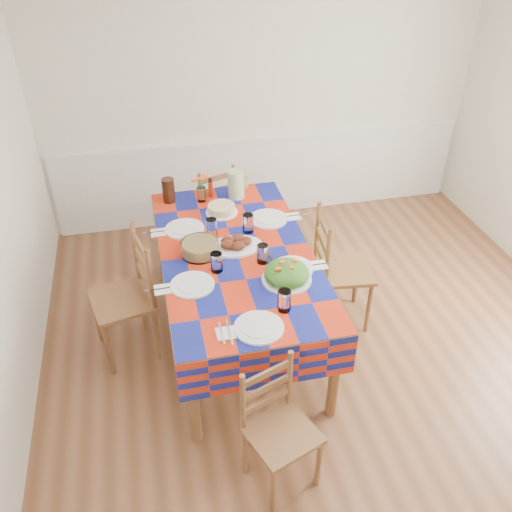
% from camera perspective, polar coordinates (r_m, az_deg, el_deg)
% --- Properties ---
extents(room, '(4.58, 5.08, 2.78)m').
position_cam_1_polar(room, '(3.52, 10.22, 3.60)').
color(room, brown).
rests_on(room, ground).
extents(wainscot, '(4.41, 0.06, 0.92)m').
position_cam_1_polar(wainscot, '(6.00, 0.72, 8.63)').
color(wainscot, white).
rests_on(wainscot, room).
extents(dining_table, '(1.14, 2.12, 0.83)m').
position_cam_1_polar(dining_table, '(4.16, -2.07, -0.60)').
color(dining_table, brown).
rests_on(dining_table, room).
extents(setting_near_head, '(0.52, 0.35, 0.15)m').
position_cam_1_polar(setting_near_head, '(3.46, 1.18, -6.50)').
color(setting_near_head, white).
rests_on(setting_near_head, dining_table).
extents(setting_left_near, '(0.56, 0.34, 0.15)m').
position_cam_1_polar(setting_left_near, '(3.81, -5.90, -2.16)').
color(setting_left_near, white).
rests_on(setting_left_near, dining_table).
extents(setting_left_far, '(0.58, 0.34, 0.15)m').
position_cam_1_polar(setting_left_far, '(4.34, -6.61, 2.89)').
color(setting_left_far, white).
rests_on(setting_left_far, dining_table).
extents(setting_right_near, '(0.57, 0.33, 0.15)m').
position_cam_1_polar(setting_right_near, '(3.93, 2.81, -0.70)').
color(setting_right_near, white).
rests_on(setting_right_near, dining_table).
extents(setting_right_far, '(0.60, 0.35, 0.15)m').
position_cam_1_polar(setting_right_far, '(4.42, 0.63, 3.78)').
color(setting_right_far, white).
rests_on(setting_right_far, dining_table).
extents(meat_platter, '(0.41, 0.29, 0.08)m').
position_cam_1_polar(meat_platter, '(4.13, -2.17, 1.27)').
color(meat_platter, white).
rests_on(meat_platter, dining_table).
extents(salad_platter, '(0.35, 0.35, 0.15)m').
position_cam_1_polar(salad_platter, '(3.78, 3.26, -1.87)').
color(salad_platter, white).
rests_on(salad_platter, dining_table).
extents(pasta_bowl, '(0.29, 0.29, 0.10)m').
position_cam_1_polar(pasta_bowl, '(4.07, -5.93, 0.85)').
color(pasta_bowl, white).
rests_on(pasta_bowl, dining_table).
extents(cake, '(0.27, 0.27, 0.08)m').
position_cam_1_polar(cake, '(4.58, -3.65, 4.93)').
color(cake, white).
rests_on(cake, dining_table).
extents(serving_utensils, '(0.16, 0.37, 0.01)m').
position_cam_1_polar(serving_utensils, '(4.06, 0.87, 0.19)').
color(serving_utensils, black).
rests_on(serving_utensils, dining_table).
extents(flower_vase, '(0.16, 0.13, 0.25)m').
position_cam_1_polar(flower_vase, '(4.74, -5.81, 6.88)').
color(flower_vase, white).
rests_on(flower_vase, dining_table).
extents(hot_sauce, '(0.04, 0.04, 0.18)m').
position_cam_1_polar(hot_sauce, '(4.82, -4.80, 7.21)').
color(hot_sauce, '#B52D0E').
rests_on(hot_sauce, dining_table).
extents(green_pitcher, '(0.15, 0.15, 0.25)m').
position_cam_1_polar(green_pitcher, '(4.78, -2.11, 7.57)').
color(green_pitcher, '#A4C38A').
rests_on(green_pitcher, dining_table).
extents(tea_pitcher, '(0.11, 0.11, 0.22)m').
position_cam_1_polar(tea_pitcher, '(4.77, -9.20, 6.84)').
color(tea_pitcher, black).
rests_on(tea_pitcher, dining_table).
extents(name_card, '(0.09, 0.03, 0.02)m').
position_cam_1_polar(name_card, '(3.35, 1.42, -8.76)').
color(name_card, white).
rests_on(name_card, dining_table).
extents(chair_near, '(0.50, 0.49, 0.89)m').
position_cam_1_polar(chair_near, '(3.41, 2.35, -17.76)').
color(chair_near, brown).
rests_on(chair_near, room).
extents(chair_far, '(0.51, 0.50, 0.93)m').
position_cam_1_polar(chair_far, '(5.42, -4.61, 5.13)').
color(chair_far, brown).
rests_on(chair_far, room).
extents(chair_left, '(0.53, 0.55, 1.05)m').
position_cam_1_polar(chair_left, '(4.26, -13.32, -4.34)').
color(chair_left, brown).
rests_on(chair_left, room).
extents(chair_right, '(0.49, 0.51, 1.04)m').
position_cam_1_polar(chair_right, '(4.49, 8.63, -1.44)').
color(chair_right, brown).
rests_on(chair_right, room).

